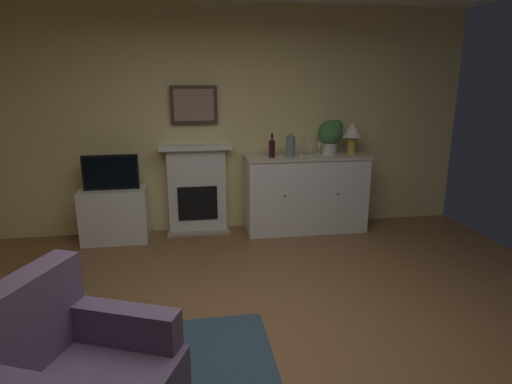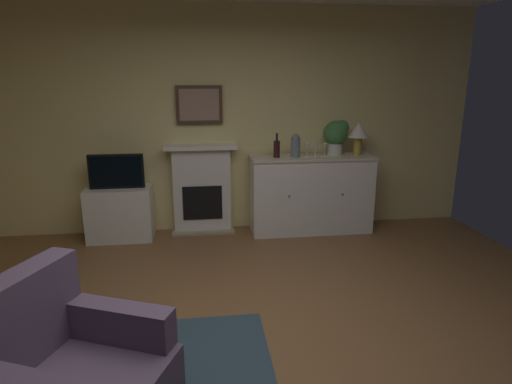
{
  "view_description": "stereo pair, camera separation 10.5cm",
  "coord_description": "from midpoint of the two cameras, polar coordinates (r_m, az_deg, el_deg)",
  "views": [
    {
      "loc": [
        -0.41,
        -2.53,
        1.87
      ],
      "look_at": [
        0.12,
        0.7,
        1.0
      ],
      "focal_mm": 30.0,
      "sensor_mm": 36.0,
      "label": 1
    },
    {
      "loc": [
        -0.31,
        -2.55,
        1.87
      ],
      "look_at": [
        0.12,
        0.7,
        1.0
      ],
      "focal_mm": 30.0,
      "sensor_mm": 36.0,
      "label": 2
    }
  ],
  "objects": [
    {
      "name": "ground_plane",
      "position": [
        3.2,
        0.55,
        -21.92
      ],
      "size": [
        6.27,
        5.58,
        0.1
      ],
      "primitive_type": "cube",
      "color": "brown",
      "rests_on": "ground"
    },
    {
      "name": "tv_cabinet",
      "position": [
        5.33,
        -17.1,
        -2.75
      ],
      "size": [
        0.75,
        0.42,
        0.63
      ],
      "color": "white",
      "rests_on": "ground_plane"
    },
    {
      "name": "sideboard_cabinet",
      "position": [
        5.37,
        7.89,
        -0.26
      ],
      "size": [
        1.52,
        0.49,
        0.96
      ],
      "color": "white",
      "rests_on": "ground_plane"
    },
    {
      "name": "potted_plant_small",
      "position": [
        5.36,
        11.24,
        7.58
      ],
      "size": [
        0.3,
        0.3,
        0.43
      ],
      "color": "beige",
      "rests_on": "sideboard_cabinet"
    },
    {
      "name": "framed_picture",
      "position": [
        5.23,
        -7.0,
        11.48
      ],
      "size": [
        0.55,
        0.04,
        0.45
      ],
      "color": "#473323"
    },
    {
      "name": "wine_bottle",
      "position": [
        5.12,
        3.37,
        5.81
      ],
      "size": [
        0.08,
        0.08,
        0.29
      ],
      "color": "#331419",
      "rests_on": "sideboard_cabinet"
    },
    {
      "name": "tv_set",
      "position": [
        5.18,
        -17.57,
        2.63
      ],
      "size": [
        0.62,
        0.07,
        0.4
      ],
      "color": "black",
      "rests_on": "tv_cabinet"
    },
    {
      "name": "armchair",
      "position": [
        2.56,
        -22.55,
        -21.99
      ],
      "size": [
        1.04,
        1.02,
        0.92
      ],
      "color": "#604C66",
      "rests_on": "ground_plane"
    },
    {
      "name": "wine_glass_left",
      "position": [
        5.2,
        7.41,
        6.02
      ],
      "size": [
        0.07,
        0.07,
        0.16
      ],
      "color": "silver",
      "rests_on": "sideboard_cabinet"
    },
    {
      "name": "vase_decorative",
      "position": [
        5.14,
        5.87,
        6.17
      ],
      "size": [
        0.11,
        0.11,
        0.28
      ],
      "color": "slate",
      "rests_on": "sideboard_cabinet"
    },
    {
      "name": "fireplace_unit",
      "position": [
        5.34,
        -6.65,
        0.45
      ],
      "size": [
        0.87,
        0.3,
        1.1
      ],
      "color": "white",
      "rests_on": "ground_plane"
    },
    {
      "name": "wine_glass_right",
      "position": [
        5.26,
        9.74,
        6.03
      ],
      "size": [
        0.07,
        0.07,
        0.16
      ],
      "color": "silver",
      "rests_on": "sideboard_cabinet"
    },
    {
      "name": "wine_glass_center",
      "position": [
        5.25,
        8.52,
        6.07
      ],
      "size": [
        0.07,
        0.07,
        0.16
      ],
      "color": "silver",
      "rests_on": "sideboard_cabinet"
    },
    {
      "name": "table_lamp",
      "position": [
        5.41,
        14.02,
        7.73
      ],
      "size": [
        0.26,
        0.26,
        0.4
      ],
      "color": "#B79338",
      "rests_on": "sideboard_cabinet"
    },
    {
      "name": "wall_rear",
      "position": [
        5.34,
        -3.61,
        9.4
      ],
      "size": [
        6.27,
        0.06,
        2.73
      ],
      "primitive_type": "cube",
      "color": "#EAD68C",
      "rests_on": "ground_plane"
    }
  ]
}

